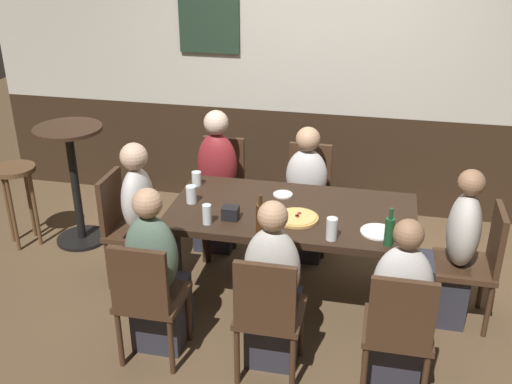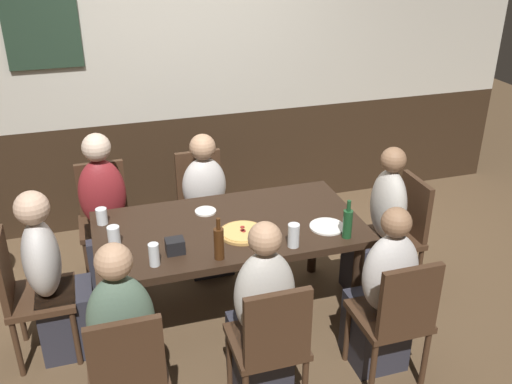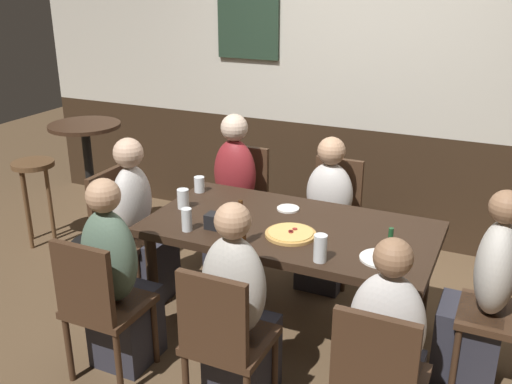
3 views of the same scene
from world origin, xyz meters
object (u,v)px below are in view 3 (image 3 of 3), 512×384
condiment_caddy (215,221)px  bar_stool (35,180)px  pint_glass_stout (199,185)px  chair_mid_far (333,212)px  chair_head_west (121,226)px  side_bar_table (90,176)px  person_mid_near (238,322)px  plate_white_small (288,209)px  tumbler_short (187,220)px  plate_white_large (381,259)px  person_head_west (140,231)px  person_left_near (118,289)px  highball_clear (183,200)px  beer_bottle_brown (241,227)px  pizza (291,234)px  person_right_near (385,363)px  pint_glass_pale (320,249)px  person_mid_far (326,224)px  chair_left_near (99,302)px  chair_right_near (377,380)px  dining_table (290,237)px  chair_left_far (242,196)px  beer_bottle_green (389,257)px  chair_mid_near (224,337)px  person_head_east (481,305)px  person_left_far (233,202)px

condiment_caddy → bar_stool: size_ratio=0.15×
pint_glass_stout → condiment_caddy: 0.63m
chair_mid_far → condiment_caddy: size_ratio=8.00×
chair_head_west → side_bar_table: size_ratio=0.84×
person_mid_near → plate_white_small: 0.97m
tumbler_short → plate_white_large: (1.12, 0.11, -0.06)m
person_head_west → tumbler_short: (0.59, -0.33, 0.32)m
person_left_near → highball_clear: size_ratio=9.15×
chair_mid_far → beer_bottle_brown: bearing=-97.0°
pizza → condiment_caddy: 0.45m
tumbler_short → bar_stool: 1.99m
person_right_near → pint_glass_pale: size_ratio=7.55×
person_mid_far → pint_glass_stout: bearing=-150.5°
beer_bottle_brown → plate_white_small: 0.60m
person_right_near → tumbler_short: (-1.28, 0.38, 0.33)m
person_left_near → chair_left_near: bearing=-90.0°
chair_right_near → plate_white_large: bearing=103.6°
pizza → pint_glass_pale: pint_glass_pale is taller
condiment_caddy → person_left_near: bearing=-127.3°
dining_table → chair_right_near: bearing=-49.0°
chair_left_near → bar_stool: (-1.63, 1.21, 0.07)m
chair_left_far → beer_bottle_green: bearing=-40.9°
person_head_west → condiment_caddy: size_ratio=10.42×
person_right_near → pizza: size_ratio=3.80×
chair_right_near → pizza: size_ratio=2.97×
person_mid_far → tumbler_short: bearing=-117.0°
chair_left_far → person_mid_far: (0.76, -0.16, -0.03)m
chair_right_near → side_bar_table: (-2.70, 1.36, 0.12)m
person_left_near → pizza: bearing=35.3°
pint_glass_stout → beer_bottle_green: size_ratio=0.42×
tumbler_short → bar_stool: tumbler_short is taller
tumbler_short → chair_mid_near: bearing=-46.1°
person_head_east → highball_clear: size_ratio=8.99×
dining_table → person_head_east: bearing=0.0°
person_head_east → person_mid_far: size_ratio=1.04×
chair_right_near → condiment_caddy: chair_right_near is taller
chair_mid_near → chair_left_near: bearing=180.0°
chair_mid_far → beer_bottle_green: size_ratio=3.45×
person_left_far → highball_clear: size_ratio=9.31×
chair_left_near → person_head_east: size_ratio=0.77×
person_left_near → person_head_west: 0.79m
person_head_west → pint_glass_pale: (1.42, -0.36, 0.32)m
person_right_near → highball_clear: size_ratio=8.83×
person_head_west → pizza: (1.17, -0.14, 0.27)m
person_head_east → tumbler_short: 1.70m
person_left_far → pint_glass_pale: (1.07, -1.08, 0.30)m
pint_glass_stout → chair_head_west: bearing=-151.7°
dining_table → condiment_caddy: size_ratio=15.65×
chair_mid_near → person_mid_near: size_ratio=0.76×
dining_table → chair_left_far: 1.17m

